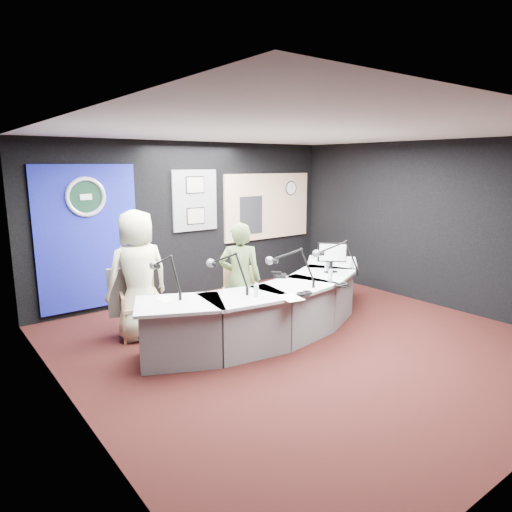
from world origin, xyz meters
TOP-DOWN VIEW (x-y plane):
  - ground at (0.00, 0.00)m, footprint 6.00×6.00m
  - ceiling at (0.00, 0.00)m, footprint 6.00×6.00m
  - wall_back at (0.00, 3.00)m, footprint 6.00×0.02m
  - wall_left at (-3.00, 0.00)m, footprint 0.02×6.00m
  - wall_right at (3.00, 0.00)m, footprint 0.02×6.00m
  - broadcast_desk at (-0.05, 0.55)m, footprint 4.50×1.90m
  - backdrop_panel at (-1.90, 2.97)m, footprint 1.60×0.05m
  - agency_seal at (-1.90, 2.93)m, footprint 0.63×0.07m
  - seal_center at (-1.90, 2.94)m, footprint 0.48×0.01m
  - pinboard at (0.05, 2.97)m, footprint 0.90×0.04m
  - framed_photo_upper at (0.05, 2.94)m, footprint 0.34×0.02m
  - framed_photo_lower at (0.05, 2.94)m, footprint 0.34×0.02m
  - booth_window_frame at (1.75, 2.97)m, footprint 2.12×0.06m
  - booth_glow at (1.75, 2.96)m, footprint 2.00×0.02m
  - equipment_rack at (1.30, 2.94)m, footprint 0.55×0.02m
  - wall_clock at (2.35, 2.94)m, footprint 0.28×0.01m
  - armchair_left at (-1.70, 1.52)m, footprint 0.67×0.67m
  - armchair_right at (-0.53, 0.73)m, footprint 0.69×0.69m
  - draped_jacket at (-1.79, 1.76)m, footprint 0.51×0.24m
  - person_man at (-1.70, 1.52)m, footprint 0.89×0.59m
  - person_woman at (-0.53, 0.73)m, footprint 0.70×0.67m
  - computer_monitor at (0.99, 0.45)m, footprint 0.33×0.32m
  - desk_phone at (0.16, 0.69)m, footprint 0.24×0.24m
  - headphones_near at (0.52, -0.20)m, footprint 0.21×0.21m
  - headphones_far at (-0.18, -0.20)m, footprint 0.19×0.19m
  - paper_stack at (-1.70, 0.69)m, footprint 0.20×0.27m
  - notepad at (-0.41, -0.20)m, footprint 0.28×0.37m
  - boom_mic_a at (-1.59, 0.87)m, footprint 0.17×0.74m
  - boom_mic_b at (-0.86, 0.53)m, footprint 0.29×0.71m
  - boom_mic_c at (-0.03, 0.23)m, footprint 0.49×0.61m
  - boom_mic_d at (0.91, 0.26)m, footprint 0.62×0.49m
  - water_bottles at (0.39, 0.32)m, footprint 2.28×0.57m

SIDE VIEW (x-z plane):
  - ground at x=0.00m, z-range 0.00..0.00m
  - broadcast_desk at x=-0.05m, z-range 0.00..0.75m
  - armchair_right at x=-0.53m, z-range 0.00..0.88m
  - armchair_left at x=-1.70m, z-range 0.00..0.95m
  - draped_jacket at x=-1.79m, z-range 0.27..0.97m
  - paper_stack at x=-1.70m, z-range 0.75..0.75m
  - notepad at x=-0.41m, z-range 0.75..0.75m
  - headphones_near at x=0.52m, z-range 0.75..0.79m
  - headphones_far at x=-0.18m, z-range 0.75..0.78m
  - desk_phone at x=0.16m, z-range 0.75..0.80m
  - person_woman at x=-0.53m, z-range 0.00..1.62m
  - water_bottles at x=0.39m, z-range 0.75..0.93m
  - person_man at x=-1.70m, z-range 0.00..1.81m
  - boom_mic_a at x=-1.59m, z-range 0.75..1.35m
  - boom_mic_b at x=-0.86m, z-range 0.75..1.35m
  - boom_mic_c at x=-0.03m, z-range 0.75..1.35m
  - boom_mic_d at x=0.91m, z-range 0.75..1.35m
  - computer_monitor at x=0.99m, z-range 0.92..1.22m
  - backdrop_panel at x=-1.90m, z-range 0.10..2.40m
  - wall_back at x=0.00m, z-range 0.00..2.80m
  - wall_left at x=-3.00m, z-range 0.00..2.80m
  - wall_right at x=3.00m, z-range 0.00..2.80m
  - equipment_rack at x=1.30m, z-range 1.03..1.78m
  - framed_photo_lower at x=0.05m, z-range 1.33..1.60m
  - booth_window_frame at x=1.75m, z-range 0.89..2.21m
  - booth_glow at x=1.75m, z-range 0.95..2.15m
  - pinboard at x=0.05m, z-range 1.20..2.30m
  - agency_seal at x=-1.90m, z-range 1.58..2.21m
  - seal_center at x=-1.90m, z-range 1.66..2.14m
  - wall_clock at x=2.35m, z-range 1.76..2.04m
  - framed_photo_upper at x=0.05m, z-range 1.89..2.17m
  - ceiling at x=0.00m, z-range 2.79..2.81m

